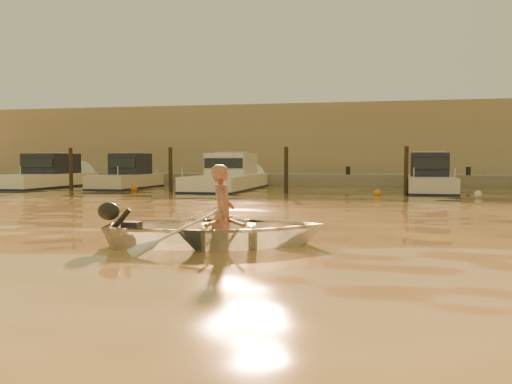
% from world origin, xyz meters
% --- Properties ---
extents(ground_plane, '(160.00, 160.00, 0.00)m').
position_xyz_m(ground_plane, '(0.00, 0.00, 0.00)').
color(ground_plane, olive).
rests_on(ground_plane, ground).
extents(dinghy, '(4.34, 3.57, 0.78)m').
position_xyz_m(dinghy, '(1.20, -0.86, 0.27)').
color(dinghy, white).
rests_on(dinghy, ground_plane).
extents(person, '(0.55, 0.70, 1.70)m').
position_xyz_m(person, '(1.30, -0.84, 0.55)').
color(person, '#9F644F').
rests_on(person, dinghy).
extents(outboard_motor, '(0.97, 0.61, 0.70)m').
position_xyz_m(outboard_motor, '(-0.25, -1.24, 0.28)').
color(outboard_motor, black).
rests_on(outboard_motor, dinghy).
extents(oar_port, '(1.00, 1.90, 0.13)m').
position_xyz_m(oar_port, '(1.44, -0.80, 0.42)').
color(oar_port, brown).
rests_on(oar_port, dinghy).
extents(oar_starboard, '(0.23, 2.10, 0.13)m').
position_xyz_m(oar_starboard, '(1.25, -0.85, 0.42)').
color(oar_starboard, brown).
rests_on(oar_starboard, dinghy).
extents(moored_boat_0, '(2.45, 7.71, 1.75)m').
position_xyz_m(moored_boat_0, '(-13.39, 16.00, 0.62)').
color(moored_boat_0, white).
rests_on(moored_boat_0, ground_plane).
extents(moored_boat_1, '(1.93, 5.85, 1.75)m').
position_xyz_m(moored_boat_1, '(-8.75, 16.00, 0.62)').
color(moored_boat_1, beige).
rests_on(moored_boat_1, ground_plane).
extents(moored_boat_2, '(2.45, 8.14, 1.75)m').
position_xyz_m(moored_boat_2, '(-3.46, 16.00, 0.62)').
color(moored_boat_2, white).
rests_on(moored_boat_2, ground_plane).
extents(moored_boat_4, '(1.97, 6.17, 1.75)m').
position_xyz_m(moored_boat_4, '(5.88, 16.00, 0.62)').
color(moored_boat_4, silver).
rests_on(moored_boat_4, ground_plane).
extents(piling_0, '(0.18, 0.18, 2.20)m').
position_xyz_m(piling_0, '(-10.50, 13.80, 0.90)').
color(piling_0, '#2D2319').
rests_on(piling_0, ground_plane).
extents(piling_1, '(0.18, 0.18, 2.20)m').
position_xyz_m(piling_1, '(-5.50, 13.80, 0.90)').
color(piling_1, '#2D2319').
rests_on(piling_1, ground_plane).
extents(piling_2, '(0.18, 0.18, 2.20)m').
position_xyz_m(piling_2, '(-0.20, 13.80, 0.90)').
color(piling_2, '#2D2319').
rests_on(piling_2, ground_plane).
extents(piling_3, '(0.18, 0.18, 2.20)m').
position_xyz_m(piling_3, '(4.80, 13.80, 0.90)').
color(piling_3, '#2D2319').
rests_on(piling_3, ground_plane).
extents(fender_a, '(0.30, 0.30, 0.30)m').
position_xyz_m(fender_a, '(-12.61, 13.24, 0.10)').
color(fender_a, white).
rests_on(fender_a, ground_plane).
extents(fender_b, '(0.30, 0.30, 0.30)m').
position_xyz_m(fender_b, '(-7.35, 13.91, 0.10)').
color(fender_b, '#C66317').
rests_on(fender_b, ground_plane).
extents(fender_c, '(0.30, 0.30, 0.30)m').
position_xyz_m(fender_c, '(-2.43, 12.54, 0.10)').
color(fender_c, white).
rests_on(fender_c, ground_plane).
extents(fender_d, '(0.30, 0.30, 0.30)m').
position_xyz_m(fender_d, '(3.68, 13.17, 0.10)').
color(fender_d, orange).
rests_on(fender_d, ground_plane).
extents(fender_e, '(0.30, 0.30, 0.30)m').
position_xyz_m(fender_e, '(7.51, 13.17, 0.10)').
color(fender_e, silver).
rests_on(fender_e, ground_plane).
extents(quay, '(52.00, 4.00, 1.00)m').
position_xyz_m(quay, '(0.00, 21.50, 0.15)').
color(quay, gray).
rests_on(quay, ground_plane).
extents(waterfront_building, '(46.00, 7.00, 4.80)m').
position_xyz_m(waterfront_building, '(0.00, 27.00, 2.40)').
color(waterfront_building, '#9E8466').
rests_on(waterfront_building, quay).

